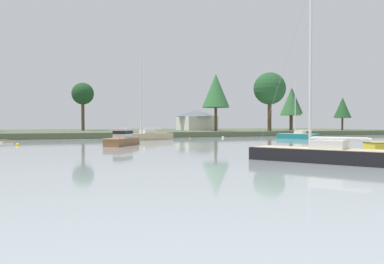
{
  "coord_description": "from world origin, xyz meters",
  "views": [
    {
      "loc": [
        -10.27,
        -4.56,
        2.5
      ],
      "look_at": [
        2.61,
        29.54,
        1.72
      ],
      "focal_mm": 32.75,
      "sensor_mm": 36.0,
      "label": 1
    }
  ],
  "objects": [
    {
      "name": "shore_tree_left_mid",
      "position": [
        33.82,
        62.82,
        10.5
      ],
      "size": [
        7.19,
        7.19,
        13.16
      ],
      "color": "brown",
      "rests_on": "far_shore_bank"
    },
    {
      "name": "mooring_buoy_white",
      "position": [
        18.07,
        54.17,
        0.08
      ],
      "size": [
        0.45,
        0.45,
        0.5
      ],
      "color": "white",
      "rests_on": "ground"
    },
    {
      "name": "cottage_eastern",
      "position": [
        23.41,
        81.21,
        3.76
      ],
      "size": [
        8.67,
        10.74,
        5.3
      ],
      "color": "silver",
      "rests_on": "far_shore_bank"
    },
    {
      "name": "sailboat_sand",
      "position": [
        2.62,
        50.99,
        0.32
      ],
      "size": [
        10.05,
        6.03,
        14.79
      ],
      "color": "tan",
      "rests_on": "ground"
    },
    {
      "name": "shore_tree_left",
      "position": [
        22.22,
        66.48,
        9.99
      ],
      "size": [
        6.12,
        6.12,
        12.77
      ],
      "color": "brown",
      "rests_on": "far_shore_bank"
    },
    {
      "name": "far_shore_bank",
      "position": [
        0.0,
        86.64,
        0.51
      ],
      "size": [
        162.59,
        54.66,
        1.02
      ],
      "primitive_type": "cube",
      "color": "#4C563D",
      "rests_on": "ground"
    },
    {
      "name": "dinghy_cream",
      "position": [
        -17.68,
        50.48,
        0.12
      ],
      "size": [
        2.81,
        3.53,
        0.49
      ],
      "color": "beige",
      "rests_on": "ground"
    },
    {
      "name": "shore_tree_center_left",
      "position": [
        45.92,
        71.51,
        8.22
      ],
      "size": [
        5.47,
        5.47,
        10.58
      ],
      "color": "brown",
      "rests_on": "far_shore_bank"
    },
    {
      "name": "shore_tree_right",
      "position": [
        60.84,
        69.13,
        7.02
      ],
      "size": [
        4.52,
        4.52,
        8.79
      ],
      "color": "brown",
      "rests_on": "far_shore_bank"
    },
    {
      "name": "sailboat_teal",
      "position": [
        28.6,
        45.92,
        0.24
      ],
      "size": [
        4.36,
        7.85,
        10.41
      ],
      "color": "#196B70",
      "rests_on": "ground"
    },
    {
      "name": "shore_tree_far_left",
      "position": [
        52.63,
        80.1,
        9.4
      ],
      "size": [
        6.16,
        6.16,
        12.19
      ],
      "color": "brown",
      "rests_on": "far_shore_bank"
    },
    {
      "name": "sailboat_black",
      "position": [
        5.99,
        14.09,
        0.27
      ],
      "size": [
        7.19,
        9.26,
        12.52
      ],
      "color": "black",
      "rests_on": "ground"
    },
    {
      "name": "mooring_buoy_yellow",
      "position": [
        -15.06,
        42.02,
        0.07
      ],
      "size": [
        0.42,
        0.42,
        0.47
      ],
      "color": "yellow",
      "rests_on": "ground"
    },
    {
      "name": "mooring_buoy_orange",
      "position": [
        11.51,
        54.1,
        0.06
      ],
      "size": [
        0.34,
        0.34,
        0.39
      ],
      "color": "orange",
      "rests_on": "ground"
    },
    {
      "name": "shore_tree_inland_c",
      "position": [
        -5.11,
        83.2,
        9.76
      ],
      "size": [
        5.22,
        5.22,
        11.5
      ],
      "color": "brown",
      "rests_on": "far_shore_bank"
    },
    {
      "name": "cruiser_wood",
      "position": [
        -2.98,
        38.01,
        0.48
      ],
      "size": [
        5.52,
        7.09,
        3.77
      ],
      "color": "brown",
      "rests_on": "ground"
    }
  ]
}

